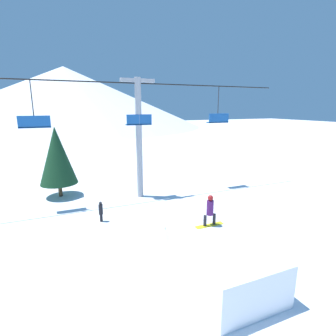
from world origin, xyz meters
The scene contains 7 objects.
ground_plane centered at (0.00, 0.00, 0.00)m, with size 220.00×220.00×0.00m, color white.
mountain_ridge centered at (0.00, 89.32, 9.64)m, with size 88.86×88.86×19.27m.
snow_ramp centered at (1.33, 0.96, 0.79)m, with size 2.88×4.28×1.59m.
snowboarder centered at (1.72, 2.48, 2.29)m, with size 1.30×0.29×1.37m.
chairlift centered at (1.44, 11.60, 5.01)m, with size 23.20×0.44×8.53m.
pine_tree_near centered at (-4.08, 14.01, 3.10)m, with size 2.66×2.66×5.22m.
distant_skier centered at (-2.00, 8.27, 0.67)m, with size 0.24×0.24×1.23m.
Camera 1 is at (-4.01, -6.38, 6.57)m, focal length 28.00 mm.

